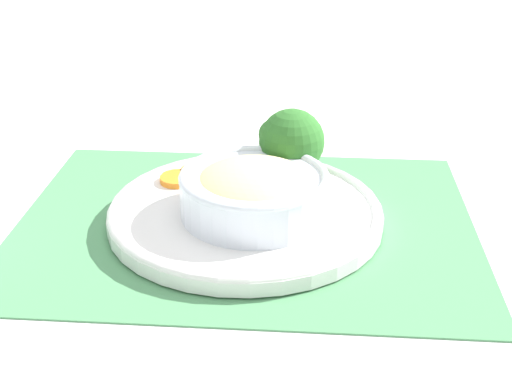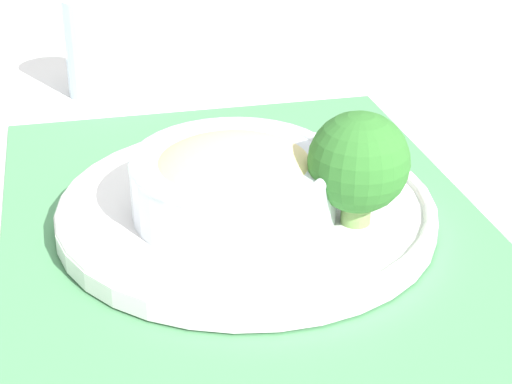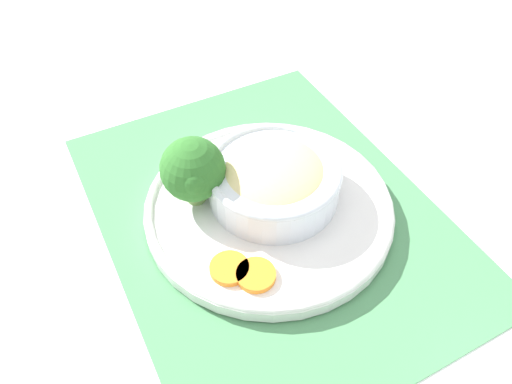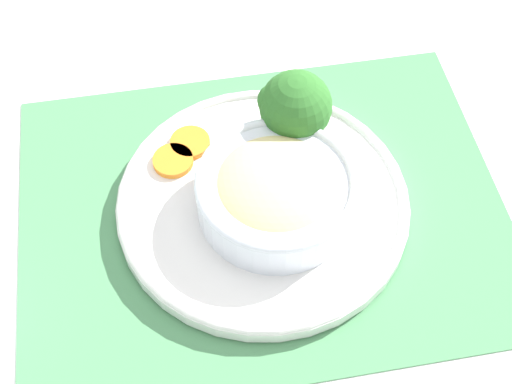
{
  "view_description": "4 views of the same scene",
  "coord_description": "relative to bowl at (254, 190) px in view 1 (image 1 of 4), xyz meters",
  "views": [
    {
      "loc": [
        -0.02,
        -0.72,
        0.39
      ],
      "look_at": [
        0.01,
        -0.0,
        0.04
      ],
      "focal_mm": 50.0,
      "sensor_mm": 36.0,
      "label": 1
    },
    {
      "loc": [
        0.59,
        -0.2,
        0.35
      ],
      "look_at": [
        0.01,
        0.01,
        0.03
      ],
      "focal_mm": 60.0,
      "sensor_mm": 36.0,
      "label": 2
    },
    {
      "loc": [
        -0.33,
        0.25,
        0.49
      ],
      "look_at": [
        0.01,
        0.01,
        0.04
      ],
      "focal_mm": 35.0,
      "sensor_mm": 36.0,
      "label": 3
    },
    {
      "loc": [
        -0.13,
        -0.41,
        0.64
      ],
      "look_at": [
        -0.01,
        -0.0,
        0.04
      ],
      "focal_mm": 50.0,
      "sensor_mm": 36.0,
      "label": 4
    }
  ],
  "objects": [
    {
      "name": "carrot_slice_middle",
      "position": [
        -0.09,
        0.09,
        -0.03
      ],
      "size": [
        0.04,
        0.04,
        0.01
      ],
      "color": "orange",
      "rests_on": "plate"
    },
    {
      "name": "placemat",
      "position": [
        -0.01,
        0.01,
        -0.05
      ],
      "size": [
        0.56,
        0.46,
        0.0
      ],
      "color": "#4C8C59",
      "rests_on": "ground_plane"
    },
    {
      "name": "ground_plane",
      "position": [
        -0.01,
        0.01,
        -0.05
      ],
      "size": [
        4.0,
        4.0,
        0.0
      ],
      "primitive_type": "plane",
      "color": "white"
    },
    {
      "name": "plate",
      "position": [
        -0.01,
        0.01,
        -0.03
      ],
      "size": [
        0.31,
        0.31,
        0.02
      ],
      "color": "white",
      "rests_on": "placemat"
    },
    {
      "name": "carrot_slice_near",
      "position": [
        -0.07,
        0.11,
        -0.03
      ],
      "size": [
        0.04,
        0.04,
        0.01
      ],
      "color": "orange",
      "rests_on": "plate"
    },
    {
      "name": "bowl",
      "position": [
        0.0,
        0.0,
        0.0
      ],
      "size": [
        0.17,
        0.17,
        0.06
      ],
      "color": "silver",
      "rests_on": "plate"
    },
    {
      "name": "broccoli_floret",
      "position": [
        0.05,
        0.08,
        0.02
      ],
      "size": [
        0.08,
        0.08,
        0.09
      ],
      "color": "#759E51",
      "rests_on": "plate"
    }
  ]
}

